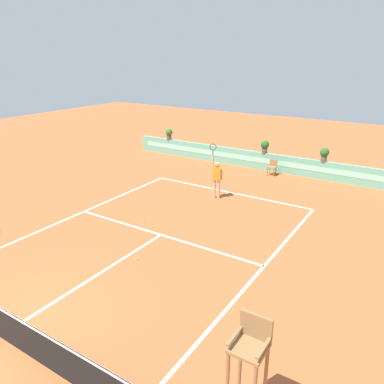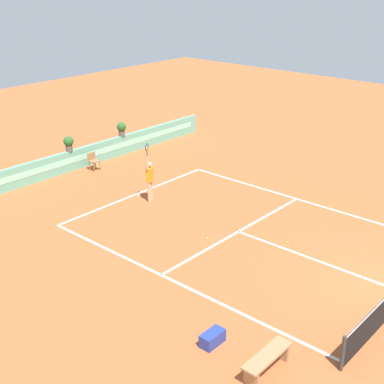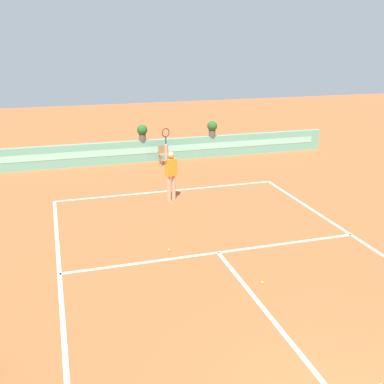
% 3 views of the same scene
% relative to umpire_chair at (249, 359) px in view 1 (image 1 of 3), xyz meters
% --- Properties ---
extents(ground_plane, '(60.00, 60.00, 0.00)m').
position_rel_umpire_chair_xyz_m(ground_plane, '(-5.86, 4.74, -1.34)').
color(ground_plane, '#B2562D').
extents(court_lines, '(8.32, 11.94, 0.01)m').
position_rel_umpire_chair_xyz_m(court_lines, '(-5.86, 5.45, -1.34)').
color(court_lines, white).
rests_on(court_lines, ground).
extents(back_wall_barrier, '(18.00, 0.21, 1.00)m').
position_rel_umpire_chair_xyz_m(back_wall_barrier, '(-5.86, 15.12, -0.84)').
color(back_wall_barrier, '#60A88E').
rests_on(back_wall_barrier, ground).
extents(umpire_chair, '(0.60, 0.60, 2.14)m').
position_rel_umpire_chair_xyz_m(umpire_chair, '(0.00, 0.00, 0.00)').
color(umpire_chair, olive).
rests_on(umpire_chair, ground).
extents(ball_kid_chair, '(0.44, 0.44, 0.85)m').
position_rel_umpire_chair_xyz_m(ball_kid_chair, '(-5.11, 14.39, -0.86)').
color(ball_kid_chair, olive).
rests_on(ball_kid_chair, ground).
extents(tennis_player, '(0.58, 0.34, 2.58)m').
position_rel_umpire_chair_xyz_m(tennis_player, '(-6.00, 9.63, -0.29)').
color(tennis_player, tan).
rests_on(tennis_player, ground).
extents(tennis_ball_near_baseline, '(0.07, 0.07, 0.07)m').
position_rel_umpire_chair_xyz_m(tennis_ball_near_baseline, '(-7.09, 5.61, -1.31)').
color(tennis_ball_near_baseline, '#CCE033').
rests_on(tennis_ball_near_baseline, ground).
extents(tennis_ball_mid_court, '(0.07, 0.07, 0.07)m').
position_rel_umpire_chair_xyz_m(tennis_ball_mid_court, '(-5.44, 3.28, -1.31)').
color(tennis_ball_mid_court, '#CCE033').
rests_on(tennis_ball_mid_court, ground).
extents(potted_plant_right, '(0.48, 0.48, 0.72)m').
position_rel_umpire_chair_xyz_m(potted_plant_right, '(-2.59, 15.13, 0.07)').
color(potted_plant_right, '#514C47').
rests_on(potted_plant_right, back_wall_barrier).
extents(potted_plant_centre, '(0.48, 0.48, 0.72)m').
position_rel_umpire_chair_xyz_m(potted_plant_centre, '(-5.93, 15.13, 0.07)').
color(potted_plant_centre, '#514C47').
rests_on(potted_plant_centre, back_wall_barrier).
extents(potted_plant_far_left, '(0.48, 0.48, 0.72)m').
position_rel_umpire_chair_xyz_m(potted_plant_far_left, '(-12.67, 15.13, 0.07)').
color(potted_plant_far_left, '#514C47').
rests_on(potted_plant_far_left, back_wall_barrier).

